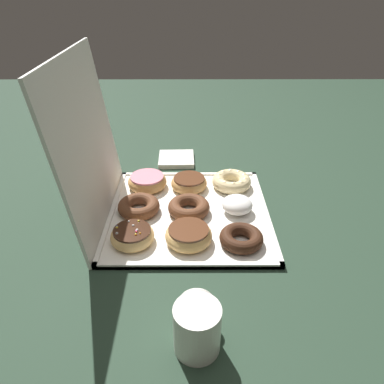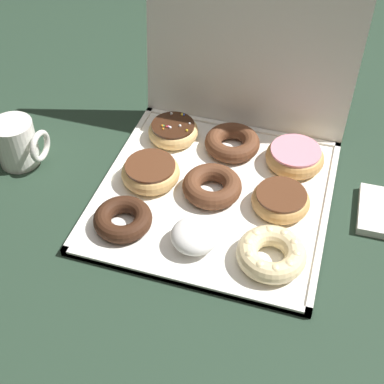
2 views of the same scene
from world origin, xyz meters
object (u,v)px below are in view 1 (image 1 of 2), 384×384
at_px(chocolate_frosted_donut_3, 190,235).
at_px(chocolate_cake_ring_donut_7, 139,206).
at_px(donut_box, 189,213).
at_px(napkin_stack, 176,159).
at_px(chocolate_cake_ring_donut_0, 241,238).
at_px(sprinkle_donut_6, 132,235).
at_px(pink_frosted_donut_8, 147,181).
at_px(cruller_donut_2, 232,181).
at_px(chocolate_cake_ring_donut_4, 190,207).
at_px(chocolate_frosted_donut_5, 187,183).
at_px(powdered_filled_donut_1, 237,205).
at_px(coffee_mug, 197,326).

relative_size(chocolate_frosted_donut_3, chocolate_cake_ring_donut_7, 1.00).
height_order(donut_box, chocolate_cake_ring_donut_7, chocolate_cake_ring_donut_7).
xyz_separation_m(chocolate_frosted_donut_3, napkin_stack, (0.47, 0.05, -0.02)).
height_order(donut_box, chocolate_cake_ring_donut_0, chocolate_cake_ring_donut_0).
xyz_separation_m(sprinkle_donut_6, pink_frosted_donut_8, (0.27, -0.01, 0.00)).
distance_m(donut_box, cruller_donut_2, 0.19).
relative_size(sprinkle_donut_6, napkin_stack, 0.87).
bearing_deg(sprinkle_donut_6, pink_frosted_donut_8, -2.03).
bearing_deg(chocolate_cake_ring_donut_0, cruller_donut_2, -0.51).
xyz_separation_m(sprinkle_donut_6, chocolate_cake_ring_donut_7, (0.13, 0.00, -0.00)).
distance_m(chocolate_cake_ring_donut_4, pink_frosted_donut_8, 0.19).
distance_m(chocolate_cake_ring_donut_0, chocolate_frosted_donut_5, 0.30).
height_order(chocolate_cake_ring_donut_0, cruller_donut_2, cruller_donut_2).
xyz_separation_m(cruller_donut_2, sprinkle_donut_6, (-0.27, 0.27, -0.00)).
height_order(powdered_filled_donut_1, chocolate_frosted_donut_3, powdered_filled_donut_1).
relative_size(chocolate_cake_ring_donut_0, chocolate_cake_ring_donut_4, 0.93).
xyz_separation_m(cruller_donut_2, chocolate_cake_ring_donut_7, (-0.14, 0.27, -0.00)).
distance_m(donut_box, chocolate_cake_ring_donut_4, 0.02).
bearing_deg(chocolate_frosted_donut_5, chocolate_cake_ring_donut_7, 133.48).
bearing_deg(chocolate_frosted_donut_3, sprinkle_donut_6, 89.73).
relative_size(chocolate_cake_ring_donut_7, napkin_stack, 0.94).
bearing_deg(napkin_stack, chocolate_frosted_donut_3, -173.88).
bearing_deg(chocolate_cake_ring_donut_0, chocolate_frosted_donut_3, 87.00).
relative_size(chocolate_cake_ring_donut_4, chocolate_frosted_donut_5, 1.05).
bearing_deg(chocolate_cake_ring_donut_7, coffee_mug, -159.40).
bearing_deg(coffee_mug, chocolate_frosted_donut_3, 2.68).
bearing_deg(napkin_stack, donut_box, -172.05).
bearing_deg(donut_box, chocolate_cake_ring_donut_0, -136.91).
relative_size(chocolate_cake_ring_donut_0, chocolate_cake_ring_donut_7, 0.93).
height_order(chocolate_cake_ring_donut_0, chocolate_cake_ring_donut_4, chocolate_cake_ring_donut_4).
height_order(chocolate_cake_ring_donut_0, napkin_stack, chocolate_cake_ring_donut_0).
bearing_deg(coffee_mug, chocolate_cake_ring_donut_7, 20.60).
distance_m(cruller_donut_2, sprinkle_donut_6, 0.38).
distance_m(sprinkle_donut_6, chocolate_cake_ring_donut_7, 0.13).
bearing_deg(coffee_mug, cruller_donut_2, -11.85).
bearing_deg(powdered_filled_donut_1, chocolate_cake_ring_donut_0, 178.04).
distance_m(powdered_filled_donut_1, chocolate_cake_ring_donut_4, 0.13).
xyz_separation_m(powdered_filled_donut_1, chocolate_frosted_donut_5, (0.13, 0.14, -0.00)).
xyz_separation_m(chocolate_frosted_donut_3, chocolate_cake_ring_donut_7, (0.13, 0.14, -0.00)).
height_order(pink_frosted_donut_8, coffee_mug, coffee_mug).
bearing_deg(chocolate_cake_ring_donut_7, donut_box, -90.34).
bearing_deg(napkin_stack, powdered_filled_donut_1, -151.66).
height_order(chocolate_cake_ring_donut_0, chocolate_frosted_donut_5, chocolate_frosted_donut_5).
relative_size(cruller_donut_2, chocolate_cake_ring_donut_4, 1.05).
distance_m(chocolate_cake_ring_donut_4, chocolate_frosted_donut_5, 0.13).
bearing_deg(chocolate_frosted_donut_3, donut_box, 1.39).
bearing_deg(chocolate_cake_ring_donut_0, chocolate_cake_ring_donut_7, 62.63).
relative_size(cruller_donut_2, chocolate_frosted_donut_5, 1.09).
relative_size(powdered_filled_donut_1, chocolate_frosted_donut_3, 0.73).
xyz_separation_m(chocolate_cake_ring_donut_4, sprinkle_donut_6, (-0.13, 0.14, 0.00)).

